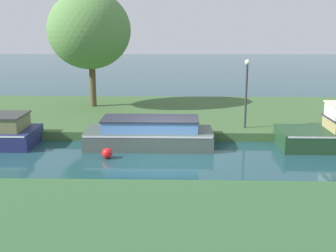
{
  "coord_description": "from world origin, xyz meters",
  "views": [
    {
      "loc": [
        0.49,
        -16.81,
        5.13
      ],
      "look_at": [
        0.01,
        1.2,
        0.9
      ],
      "focal_mm": 46.6,
      "sensor_mm": 36.0,
      "label": 1
    }
  ],
  "objects_px": {
    "channel_buoy": "(107,153)",
    "willow_tree_left": "(89,30)",
    "lamp_post": "(246,86)",
    "slate_barge": "(150,134)"
  },
  "relations": [
    {
      "from": "lamp_post",
      "to": "channel_buoy",
      "type": "xyz_separation_m",
      "value": [
        -5.87,
        -3.65,
        -2.16
      ]
    },
    {
      "from": "lamp_post",
      "to": "channel_buoy",
      "type": "relative_size",
      "value": 7.63
    },
    {
      "from": "slate_barge",
      "to": "willow_tree_left",
      "type": "bearing_deg",
      "value": 119.32
    },
    {
      "from": "slate_barge",
      "to": "channel_buoy",
      "type": "bearing_deg",
      "value": -130.94
    },
    {
      "from": "channel_buoy",
      "to": "lamp_post",
      "type": "bearing_deg",
      "value": 31.84
    },
    {
      "from": "willow_tree_left",
      "to": "lamp_post",
      "type": "distance_m",
      "value": 9.79
    },
    {
      "from": "lamp_post",
      "to": "slate_barge",
      "type": "bearing_deg",
      "value": -156.64
    },
    {
      "from": "slate_barge",
      "to": "willow_tree_left",
      "type": "distance_m",
      "value": 8.83
    },
    {
      "from": "channel_buoy",
      "to": "willow_tree_left",
      "type": "bearing_deg",
      "value": 104.81
    },
    {
      "from": "lamp_post",
      "to": "willow_tree_left",
      "type": "bearing_deg",
      "value": 148.95
    }
  ]
}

